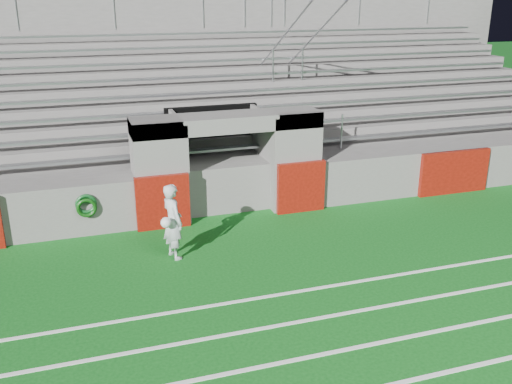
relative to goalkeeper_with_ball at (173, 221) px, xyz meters
name	(u,v)px	position (x,y,z in m)	size (l,w,h in m)	color
ground	(274,270)	(1.85, -1.25, -0.84)	(90.00, 90.00, 0.00)	#0D5014
stadium_structure	(192,121)	(1.85, 6.72, 0.65)	(26.00, 8.48, 5.42)	#605D5B
goalkeeper_with_ball	(173,221)	(0.00, 0.00, 0.00)	(0.58, 0.71, 1.68)	#B3BABD
hose_coil	(86,206)	(-1.72, 1.67, -0.05)	(0.49, 0.14, 0.56)	#0D4218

